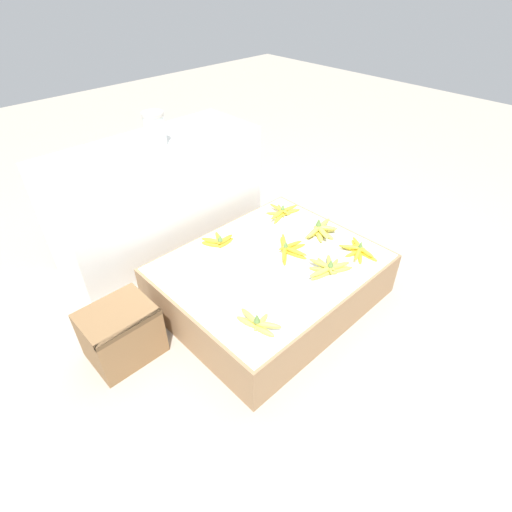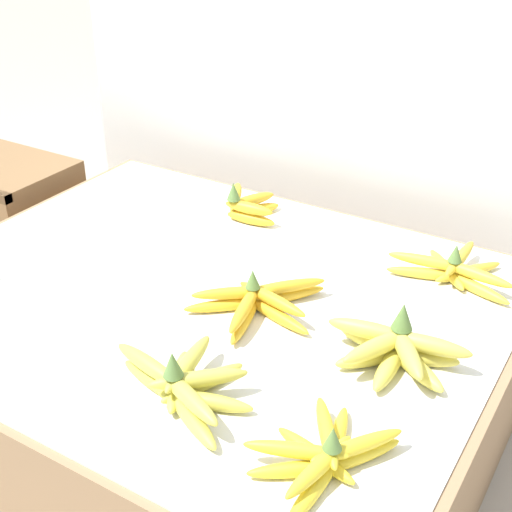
% 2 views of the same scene
% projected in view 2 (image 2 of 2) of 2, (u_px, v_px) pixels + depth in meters
% --- Properties ---
extents(ground_plane, '(10.00, 10.00, 0.00)m').
position_uv_depth(ground_plane, '(206.00, 400.00, 1.53)').
color(ground_plane, '#A89E8E').
extents(display_platform, '(1.17, 0.95, 0.27)m').
position_uv_depth(display_platform, '(204.00, 348.00, 1.46)').
color(display_platform, '#997551').
rests_on(display_platform, ground_plane).
extents(back_vendor_table, '(1.33, 0.51, 0.75)m').
position_uv_depth(back_vendor_table, '(334.00, 112.00, 2.06)').
color(back_vendor_table, white).
rests_on(back_vendor_table, ground_plane).
extents(wooden_crate, '(0.34, 0.28, 0.29)m').
position_uv_depth(wooden_crate, '(10.00, 213.00, 2.00)').
color(wooden_crate, olive).
rests_on(wooden_crate, ground_plane).
extents(banana_bunch_front_midright, '(0.26, 0.20, 0.10)m').
position_uv_depth(banana_bunch_front_midright, '(183.00, 384.00, 1.10)').
color(banana_bunch_front_midright, gold).
rests_on(banana_bunch_front_midright, display_platform).
extents(banana_bunch_front_right, '(0.19, 0.24, 0.08)m').
position_uv_depth(banana_bunch_front_right, '(325.00, 455.00, 0.98)').
color(banana_bunch_front_right, yellow).
rests_on(banana_bunch_front_right, display_platform).
extents(banana_bunch_middle_midright, '(0.24, 0.26, 0.08)m').
position_uv_depth(banana_bunch_middle_midright, '(258.00, 302.00, 1.31)').
color(banana_bunch_middle_midright, gold).
rests_on(banana_bunch_middle_midright, display_platform).
extents(banana_bunch_middle_right, '(0.24, 0.16, 0.11)m').
position_uv_depth(banana_bunch_middle_right, '(395.00, 349.00, 1.18)').
color(banana_bunch_middle_right, '#DBCC4C').
rests_on(banana_bunch_middle_right, display_platform).
extents(banana_bunch_back_midleft, '(0.18, 0.13, 0.10)m').
position_uv_depth(banana_bunch_back_midleft, '(245.00, 205.00, 1.67)').
color(banana_bunch_back_midleft, gold).
rests_on(banana_bunch_back_midleft, display_platform).
extents(banana_bunch_back_right, '(0.26, 0.17, 0.08)m').
position_uv_depth(banana_bunch_back_right, '(454.00, 270.00, 1.42)').
color(banana_bunch_back_right, gold).
rests_on(banana_bunch_back_right, display_platform).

